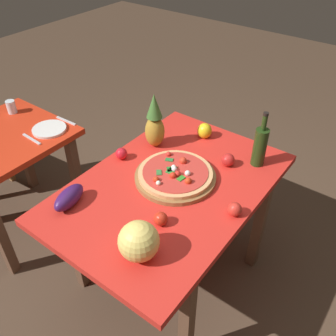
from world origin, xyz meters
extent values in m
plane|color=#4C3828|center=(0.00, 0.00, 0.00)|extent=(10.00, 10.00, 0.00)
cube|color=brown|center=(-0.40, -0.40, 0.36)|extent=(0.06, 0.06, 0.72)
cube|color=brown|center=(0.40, -0.40, 0.36)|extent=(0.06, 0.06, 0.72)
cube|color=brown|center=(-0.40, 0.40, 0.36)|extent=(0.06, 0.06, 0.72)
cube|color=brown|center=(0.40, 0.40, 0.36)|extent=(0.06, 0.06, 0.72)
cube|color=red|center=(0.00, 0.00, 0.74)|extent=(1.32, 0.89, 0.04)
cube|color=brown|center=(-0.61, 0.84, 0.36)|extent=(0.06, 0.06, 0.72)
cube|color=brown|center=(0.02, 0.84, 0.36)|extent=(0.06, 0.06, 0.72)
cube|color=brown|center=(0.02, 1.47, 0.36)|extent=(0.06, 0.06, 0.72)
cube|color=olive|center=(-0.05, 1.66, 0.21)|extent=(0.04, 0.04, 0.41)
cylinder|color=olive|center=(0.06, 0.01, 0.78)|extent=(0.45, 0.45, 0.02)
cylinder|color=#E1A569|center=(0.06, 0.01, 0.80)|extent=(0.41, 0.41, 0.02)
cylinder|color=red|center=(0.06, 0.01, 0.81)|extent=(0.36, 0.36, 0.00)
sphere|color=red|center=(0.04, -0.02, 0.82)|extent=(0.03, 0.03, 0.03)
sphere|color=red|center=(0.01, -0.01, 0.82)|extent=(0.04, 0.04, 0.04)
sphere|color=red|center=(0.15, 0.13, 0.82)|extent=(0.03, 0.03, 0.03)
sphere|color=red|center=(-0.07, 0.04, 0.82)|extent=(0.03, 0.03, 0.03)
sphere|color=red|center=(0.15, 0.02, 0.82)|extent=(0.04, 0.04, 0.04)
sphere|color=red|center=(0.02, -0.10, 0.82)|extent=(0.04, 0.04, 0.04)
cube|color=#297133|center=(0.12, 0.09, 0.82)|extent=(0.04, 0.05, 0.00)
cube|color=#2F8526|center=(0.03, -0.05, 0.82)|extent=(0.05, 0.03, 0.00)
cube|color=#2E7B2E|center=(0.07, 0.03, 0.82)|extent=(0.04, 0.03, 0.00)
cube|color=#377336|center=(-0.01, 0.07, 0.82)|extent=(0.05, 0.05, 0.00)
cube|color=#2D8734|center=(0.03, 0.03, 0.82)|extent=(0.03, 0.05, 0.00)
cube|color=#257027|center=(0.05, 0.04, 0.82)|extent=(0.05, 0.05, 0.00)
sphere|color=white|center=(-0.08, 0.02, 0.82)|extent=(0.03, 0.03, 0.03)
sphere|color=silver|center=(0.06, 0.02, 0.82)|extent=(0.03, 0.03, 0.03)
sphere|color=silver|center=(0.07, 0.03, 0.82)|extent=(0.03, 0.03, 0.03)
sphere|color=silver|center=(0.07, -0.06, 0.82)|extent=(0.03, 0.03, 0.03)
cylinder|color=#213813|center=(0.45, -0.29, 0.88)|extent=(0.08, 0.08, 0.23)
cylinder|color=#213813|center=(0.45, -0.29, 1.04)|extent=(0.03, 0.03, 0.09)
cylinder|color=black|center=(0.45, -0.29, 1.09)|extent=(0.03, 0.03, 0.02)
ellipsoid|color=#AB832B|center=(0.24, 0.30, 0.86)|extent=(0.12, 0.12, 0.20)
cone|color=#3B6D2C|center=(0.24, 0.30, 1.04)|extent=(0.09, 0.09, 0.15)
sphere|color=#EDD268|center=(-0.46, -0.17, 0.85)|extent=(0.18, 0.18, 0.18)
ellipsoid|color=yellow|center=(0.51, 0.10, 0.81)|extent=(0.09, 0.09, 0.10)
ellipsoid|color=#3C1956|center=(-0.42, 0.32, 0.81)|extent=(0.21, 0.12, 0.09)
sphere|color=red|center=(0.33, -0.16, 0.80)|extent=(0.08, 0.08, 0.08)
sphere|color=red|center=(0.02, 0.37, 0.80)|extent=(0.07, 0.07, 0.07)
sphere|color=red|center=(-0.26, -0.13, 0.80)|extent=(0.07, 0.07, 0.07)
sphere|color=red|center=(0.01, -0.38, 0.80)|extent=(0.07, 0.07, 0.07)
cylinder|color=silver|center=(-0.04, 1.35, 0.81)|extent=(0.06, 0.06, 0.09)
cylinder|color=white|center=(-0.03, 0.96, 0.77)|extent=(0.22, 0.22, 0.02)
cube|color=silver|center=(-0.17, 0.96, 0.77)|extent=(0.02, 0.18, 0.01)
cube|color=silver|center=(0.11, 0.96, 0.77)|extent=(0.02, 0.18, 0.01)
camera|label=1|loc=(-1.20, -0.89, 2.05)|focal=39.17mm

